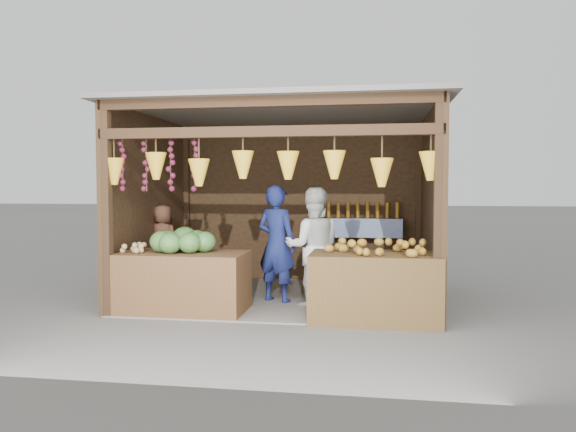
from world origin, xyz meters
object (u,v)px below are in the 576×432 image
Objects in this scene: counter_right at (375,287)px; vendor_seated at (163,240)px; man_standing at (277,244)px; woman_standing at (313,247)px; counter_left at (183,282)px.

counter_right is 3.39m from vendor_seated.
man_standing reaches higher than woman_standing.
vendor_seated is (-1.79, 0.45, -0.01)m from man_standing.
woman_standing reaches higher than counter_left.
vendor_seated is at bearing 9.25° from man_standing.
counter_left is 2.38m from counter_right.
counter_right is at bearing 129.83° from woman_standing.
man_standing is 1.02× the size of woman_standing.
man_standing is (1.06, 0.76, 0.42)m from counter_left.
woman_standing reaches higher than counter_right.
counter_left is at bearing 13.06° from woman_standing.
woman_standing is (0.51, -0.14, -0.01)m from man_standing.
counter_right is 0.94× the size of man_standing.
man_standing is at bearing 35.69° from counter_left.
counter_right is at bearing 170.39° from man_standing.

